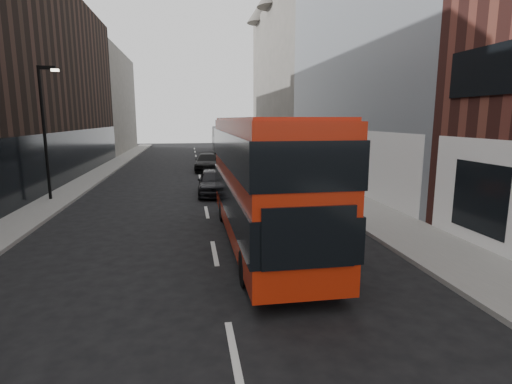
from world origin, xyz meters
name	(u,v)px	position (x,y,z in m)	size (l,w,h in m)	color
sidewalk_right	(297,176)	(7.50, 25.00, 0.07)	(3.00, 80.00, 0.15)	slate
sidewalk_left	(88,181)	(-8.00, 25.00, 0.07)	(2.00, 80.00, 0.15)	slate
building_modern_block	(375,34)	(11.47, 21.00, 9.90)	(5.03, 22.00, 20.00)	gray
building_victorian	(288,75)	(11.38, 44.00, 9.66)	(6.50, 24.00, 21.00)	#615D55
building_left_mid	(50,86)	(-11.50, 30.00, 7.00)	(5.00, 24.00, 14.00)	black
building_left_far	(106,103)	(-11.50, 52.00, 6.50)	(5.00, 20.00, 13.00)	#615D55
street_lamp	(45,124)	(-8.22, 18.00, 4.18)	(1.06, 0.22, 7.00)	black
red_bus	(263,176)	(1.77, 8.69, 2.50)	(2.65, 11.16, 4.50)	#B6220B
grey_bus	(228,141)	(3.79, 42.70, 1.87)	(3.19, 10.96, 3.50)	black
car_a	(213,182)	(0.61, 18.60, 0.76)	(1.80, 4.48, 1.53)	black
car_b	(257,168)	(4.40, 25.47, 0.71)	(1.49, 4.28, 1.41)	#94969C
car_c	(207,162)	(0.77, 29.72, 0.74)	(2.07, 5.10, 1.48)	black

